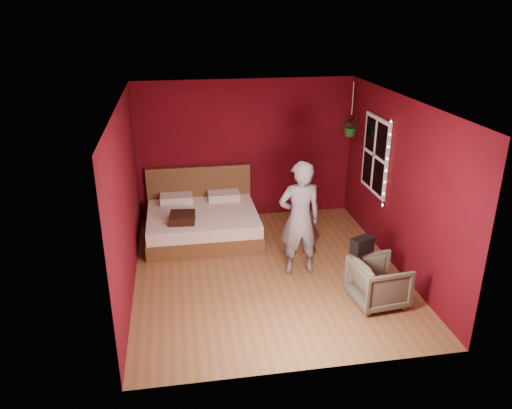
{
  "coord_description": "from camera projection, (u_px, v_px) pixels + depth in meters",
  "views": [
    {
      "loc": [
        -1.28,
        -6.59,
        3.83
      ],
      "look_at": [
        -0.11,
        0.4,
        0.96
      ],
      "focal_mm": 35.0,
      "sensor_mm": 36.0,
      "label": 1
    }
  ],
  "objects": [
    {
      "name": "room_walls",
      "position": [
        269.0,
        167.0,
        7.03
      ],
      "size": [
        4.04,
        4.54,
        2.62
      ],
      "color": "#5A0913",
      "rests_on": "ground"
    },
    {
      "name": "handbag",
      "position": [
        362.0,
        245.0,
        6.84
      ],
      "size": [
        0.35,
        0.27,
        0.23
      ],
      "primitive_type": "cube",
      "rotation": [
        0.0,
        0.0,
        0.42
      ],
      "color": "black",
      "rests_on": "armchair"
    },
    {
      "name": "hanging_plant",
      "position": [
        351.0,
        125.0,
        8.67
      ],
      "size": [
        0.42,
        0.39,
        0.94
      ],
      "color": "silver",
      "rests_on": "room_walls"
    },
    {
      "name": "throw_pillow",
      "position": [
        182.0,
        218.0,
        8.2
      ],
      "size": [
        0.44,
        0.44,
        0.15
      ],
      "primitive_type": "cube",
      "rotation": [
        0.0,
        0.0,
        -0.09
      ],
      "color": "#321A10",
      "rests_on": "bed"
    },
    {
      "name": "bed",
      "position": [
        202.0,
        221.0,
        8.77
      ],
      "size": [
        1.91,
        1.63,
        1.05
      ],
      "color": "brown",
      "rests_on": "ground"
    },
    {
      "name": "armchair",
      "position": [
        379.0,
        282.0,
        6.76
      ],
      "size": [
        0.77,
        0.75,
        0.63
      ],
      "primitive_type": "imported",
      "rotation": [
        0.0,
        0.0,
        1.68
      ],
      "color": "#585845",
      "rests_on": "ground"
    },
    {
      "name": "floor",
      "position": [
        268.0,
        271.0,
        7.66
      ],
      "size": [
        4.5,
        4.5,
        0.0
      ],
      "primitive_type": "plane",
      "color": "brown",
      "rests_on": "ground"
    },
    {
      "name": "fairy_lights",
      "position": [
        387.0,
        165.0,
        7.74
      ],
      "size": [
        0.04,
        0.04,
        1.45
      ],
      "color": "silver",
      "rests_on": "room_walls"
    },
    {
      "name": "window",
      "position": [
        375.0,
        155.0,
        8.22
      ],
      "size": [
        0.05,
        0.97,
        1.27
      ],
      "color": "white",
      "rests_on": "room_walls"
    },
    {
      "name": "person",
      "position": [
        300.0,
        219.0,
        7.34
      ],
      "size": [
        0.66,
        0.44,
        1.77
      ],
      "primitive_type": "imported",
      "rotation": [
        0.0,
        0.0,
        3.17
      ],
      "color": "slate",
      "rests_on": "ground"
    }
  ]
}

